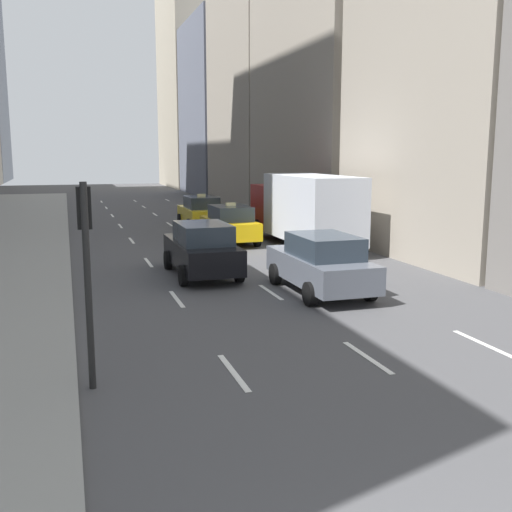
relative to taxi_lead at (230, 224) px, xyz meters
The scene contains 8 objects.
lane_markings 1.85m from the taxi_lead, 149.41° to the right, with size 5.72×56.00×0.01m.
building_row_right 20.72m from the taxi_lead, 63.56° to the left, with size 6.00×79.69×27.48m.
taxi_lead is the anchor object (origin of this frame).
taxi_second 6.11m from the taxi_lead, 90.00° to the left, with size 2.02×4.40×1.87m.
sedan_black_near 7.38m from the taxi_lead, 112.31° to the right, with size 2.02×4.69×1.79m.
sedan_silver_behind 10.30m from the taxi_lead, 90.00° to the right, with size 2.02×4.55×1.75m.
box_truck 3.53m from the taxi_lead, 35.25° to the right, with size 2.58×8.40×3.15m.
traffic_light_pole 17.18m from the taxi_lead, 113.24° to the right, with size 0.24×0.42×3.60m.
Camera 1 is at (-3.02, -2.33, 4.06)m, focal length 42.00 mm.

